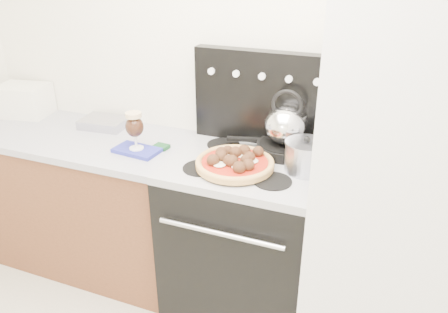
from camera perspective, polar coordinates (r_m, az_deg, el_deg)
The scene contains 16 objects.
room_shell at distance 1.37m, azimuth -12.03°, elevation -3.05°, with size 3.52×3.01×2.52m.
base_cabinet at distance 2.95m, azimuth -18.08°, elevation -5.51°, with size 1.45×0.60×0.86m, color brown.
countertop at distance 2.75m, azimuth -19.34°, elevation 2.55°, with size 1.48×0.63×0.04m, color #AAAAB7.
stove_body at distance 2.45m, azimuth 2.63°, elevation -10.81°, with size 0.76×0.65×0.88m, color black.
cooktop at distance 2.20m, azimuth 2.87°, elevation -1.15°, with size 0.76×0.65×0.04m, color #ADADB2.
backguard at distance 2.34m, azimuth 5.19°, elevation 7.60°, with size 0.76×0.08×0.50m, color black.
fridge at distance 2.07m, azimuth 21.34°, elevation -3.32°, with size 0.64×0.68×1.90m, color silver.
toaster_oven at distance 3.13m, azimuth -24.70°, elevation 6.70°, with size 0.31×0.23×0.20m, color white.
foil_sheet at distance 2.76m, azimuth -15.35°, elevation 4.28°, with size 0.27×0.20×0.05m, color silver.
oven_mitt at distance 2.38m, azimuth -11.32°, elevation 0.79°, with size 0.24×0.14×0.02m, color #292E9C.
beer_glass at distance 2.34m, azimuth -11.56°, elevation 3.34°, with size 0.10×0.10×0.21m, color black, non-canonical shape.
pizza_pan at distance 2.12m, azimuth 1.41°, elevation -1.45°, with size 0.34×0.34×0.01m, color black.
pizza at distance 2.11m, azimuth 1.42°, elevation -0.66°, with size 0.38×0.38×0.05m, color #E8C371, non-canonical shape.
skillet at distance 2.30m, azimuth 7.87°, elevation 1.09°, with size 0.29×0.29×0.05m, color #242424.
tea_kettle at distance 2.24m, azimuth 8.09°, elevation 4.51°, with size 0.22×0.22×0.24m, color silver, non-canonical shape.
stock_pot at distance 2.11m, azimuth 10.58°, elevation -0.13°, with size 0.20×0.20×0.14m, color #B6B9CA.
Camera 1 is at (0.69, -0.69, 1.90)m, focal length 35.00 mm.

